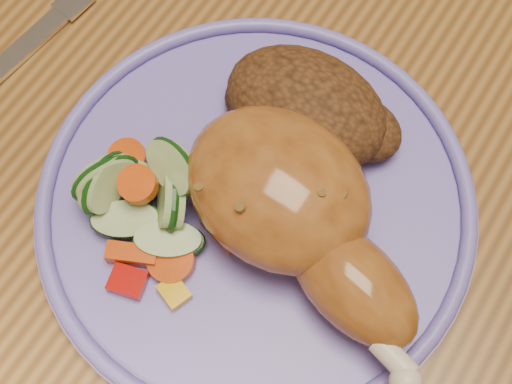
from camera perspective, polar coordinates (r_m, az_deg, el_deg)
ground at (r=1.20m, az=5.79°, el=-10.98°), size 4.00×4.00×0.00m
dining_table at (r=0.57m, az=11.97°, el=3.47°), size 0.90×1.40×0.75m
plate at (r=0.45m, az=0.00°, el=-1.07°), size 0.27×0.27×0.01m
plate_rim at (r=0.44m, az=0.00°, el=-0.52°), size 0.27×0.27×0.01m
chicken_leg at (r=0.41m, az=3.22°, el=-1.51°), size 0.19×0.12×0.06m
rice_pilaf at (r=0.45m, az=4.30°, el=6.63°), size 0.12×0.08×0.05m
vegetable_pile at (r=0.43m, az=-9.05°, el=-0.68°), size 0.11×0.10×0.05m
fork at (r=0.53m, az=-17.72°, el=11.29°), size 0.04×0.18×0.00m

